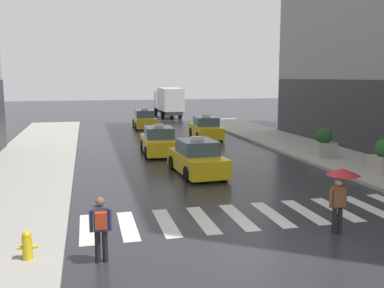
{
  "coord_description": "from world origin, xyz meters",
  "views": [
    {
      "loc": [
        -5.33,
        -10.04,
        4.52
      ],
      "look_at": [
        -0.95,
        8.0,
        1.69
      ],
      "focal_mm": 40.88,
      "sensor_mm": 36.0,
      "label": 1
    }
  ],
  "objects": [
    {
      "name": "ground_plane",
      "position": [
        0.0,
        0.0,
        0.0
      ],
      "size": [
        160.0,
        160.0,
        0.0
      ],
      "primitive_type": "plane",
      "color": "#26262B"
    },
    {
      "name": "crosswalk_markings",
      "position": [
        0.0,
        3.0,
        0.0
      ],
      "size": [
        11.3,
        2.8,
        0.01
      ],
      "color": "silver",
      "rests_on": "ground"
    },
    {
      "name": "taxi_lead",
      "position": [
        -0.31,
        9.67,
        0.72
      ],
      "size": [
        2.11,
        4.62,
        1.8
      ],
      "color": "yellow",
      "rests_on": "ground"
    },
    {
      "name": "taxi_second",
      "position": [
        -1.17,
        15.56,
        0.72
      ],
      "size": [
        2.06,
        4.6,
        1.8
      ],
      "color": "yellow",
      "rests_on": "ground"
    },
    {
      "name": "taxi_third",
      "position": [
        3.35,
        21.35,
        0.72
      ],
      "size": [
        2.11,
        4.62,
        1.8
      ],
      "color": "yellow",
      "rests_on": "ground"
    },
    {
      "name": "taxi_fourth",
      "position": [
        -0.21,
        29.3,
        0.72
      ],
      "size": [
        2.01,
        4.58,
        1.8
      ],
      "color": "gold",
      "rests_on": "ground"
    },
    {
      "name": "box_truck",
      "position": [
        3.94,
        39.56,
        1.85
      ],
      "size": [
        2.34,
        7.56,
        3.35
      ],
      "color": "#2D2D2D",
      "rests_on": "ground"
    },
    {
      "name": "pedestrian_with_umbrella",
      "position": [
        1.76,
        0.88,
        1.52
      ],
      "size": [
        0.96,
        0.96,
        1.94
      ],
      "color": "black",
      "rests_on": "ground"
    },
    {
      "name": "pedestrian_with_backpack",
      "position": [
        -5.08,
        0.42,
        0.97
      ],
      "size": [
        0.55,
        0.43,
        1.65
      ],
      "color": "black",
      "rests_on": "ground"
    },
    {
      "name": "fire_hydrant",
      "position": [
        -6.83,
        0.71,
        0.51
      ],
      "size": [
        0.48,
        0.24,
        0.72
      ],
      "color": "gold",
      "rests_on": "curb_left"
    },
    {
      "name": "planter_near_corner",
      "position": [
        7.94,
        7.06,
        0.87
      ],
      "size": [
        1.1,
        1.1,
        1.6
      ],
      "color": "#A8A399",
      "rests_on": "curb_right"
    },
    {
      "name": "planter_mid_block",
      "position": [
        7.54,
        11.7,
        0.87
      ],
      "size": [
        1.1,
        1.1,
        1.6
      ],
      "color": "#A8A399",
      "rests_on": "curb_right"
    }
  ]
}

